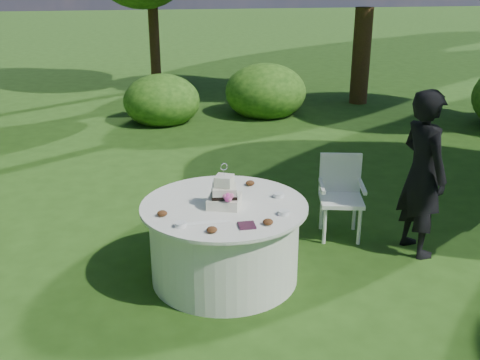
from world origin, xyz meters
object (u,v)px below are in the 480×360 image
object	(u,v)px
napkins	(247,225)
guest	(423,174)
cake	(224,195)
table	(224,241)
chair	(341,190)

from	to	relation	value
napkins	guest	distance (m)	2.08
cake	napkins	bearing A→B (deg)	-75.13
guest	cake	distance (m)	2.09
table	chair	bearing A→B (deg)	27.91
napkins	table	xyz separation A→B (m)	(-0.12, 0.51, -0.39)
table	cake	bearing A→B (deg)	-93.70
cake	chair	size ratio (longest dim) A/B	0.46
guest	table	distance (m)	2.14
table	cake	size ratio (longest dim) A/B	3.74
guest	chair	bearing A→B (deg)	41.63
napkins	table	world-z (taller)	napkins
guest	table	xyz separation A→B (m)	(-2.07, -0.21, -0.48)
cake	chair	bearing A→B (deg)	29.34
guest	chair	xyz separation A→B (m)	(-0.66, 0.54, -0.35)
napkins	chair	xyz separation A→B (m)	(1.29, 1.26, -0.26)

